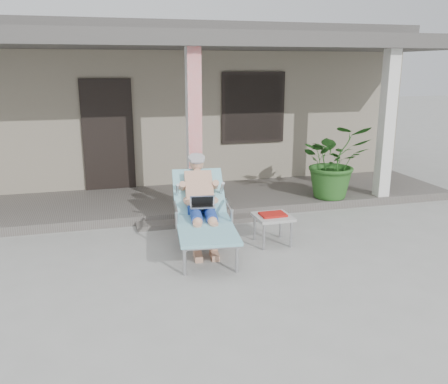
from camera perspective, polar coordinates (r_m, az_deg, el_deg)
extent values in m
plane|color=#9E9E99|center=(6.01, 0.74, -9.34)|extent=(60.00, 60.00, 0.00)
cube|color=gray|center=(11.91, -7.87, 10.11)|extent=(10.00, 5.00, 3.00)
cube|color=#474442|center=(11.89, -8.17, 18.06)|extent=(10.40, 5.40, 0.30)
cube|color=black|center=(9.33, -13.77, 6.67)|extent=(0.95, 0.06, 2.10)
cube|color=black|center=(9.78, 3.54, 10.08)|extent=(1.20, 0.06, 1.30)
cube|color=black|center=(9.78, 3.55, 10.08)|extent=(1.32, 0.05, 1.42)
cube|color=#605B56|center=(8.74, -4.59, -1.03)|extent=(10.00, 2.00, 0.15)
cube|color=red|center=(7.64, -3.63, 7.25)|extent=(0.22, 0.22, 2.61)
cube|color=silver|center=(9.00, 18.97, 7.65)|extent=(0.22, 0.22, 2.61)
cube|color=#474442|center=(8.42, -5.00, 17.66)|extent=(10.00, 2.30, 0.24)
cube|color=#605B56|center=(7.68, -3.01, -3.58)|extent=(2.00, 0.30, 0.07)
cylinder|color=#B7B7BC|center=(5.81, -4.77, -8.25)|extent=(0.04, 0.04, 0.38)
cylinder|color=#B7B7BC|center=(5.88, 1.54, -7.90)|extent=(0.04, 0.04, 0.38)
cylinder|color=#B7B7BC|center=(7.03, -5.54, -4.09)|extent=(0.04, 0.04, 0.38)
cylinder|color=#B7B7BC|center=(7.09, -0.34, -3.85)|extent=(0.04, 0.04, 0.38)
cube|color=#B7B7BC|center=(6.20, -2.16, -4.63)|extent=(0.77, 1.32, 0.03)
cube|color=#86BACF|center=(6.19, -2.16, -4.41)|extent=(0.88, 1.37, 0.04)
cube|color=#B7B7BC|center=(7.00, -3.05, -0.28)|extent=(0.70, 0.66, 0.51)
cube|color=#86BACF|center=(6.99, -3.05, 0.00)|extent=(0.81, 0.75, 0.57)
cylinder|color=#A7A7A9|center=(7.18, -3.34, 4.11)|extent=(0.28, 0.28, 0.13)
cube|color=silver|center=(6.56, -2.63, -1.68)|extent=(0.37, 0.28, 0.24)
cube|color=#A8A8A4|center=(6.75, 5.90, -2.99)|extent=(0.51, 0.51, 0.04)
cylinder|color=#B7B7BC|center=(6.57, 4.82, -5.42)|extent=(0.04, 0.04, 0.38)
cylinder|color=#B7B7BC|center=(6.71, 8.08, -5.08)|extent=(0.04, 0.04, 0.38)
cylinder|color=#B7B7BC|center=(6.93, 3.69, -4.31)|extent=(0.04, 0.04, 0.38)
cylinder|color=#B7B7BC|center=(7.06, 6.81, -4.01)|extent=(0.04, 0.04, 0.38)
cube|color=#B11812|center=(6.74, 5.90, -2.71)|extent=(0.36, 0.27, 0.03)
cube|color=black|center=(6.86, 5.51, -2.43)|extent=(0.35, 0.03, 0.04)
imported|color=#26591E|center=(8.74, 13.10, 3.65)|extent=(1.39, 1.26, 1.34)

